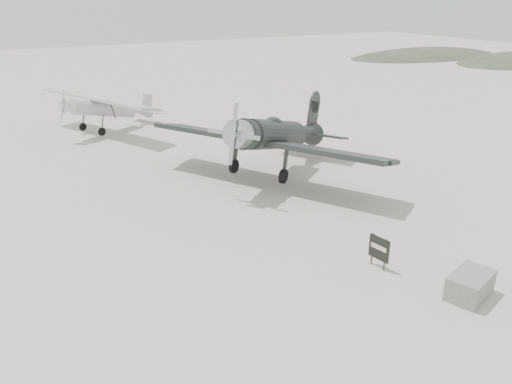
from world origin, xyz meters
TOP-DOWN VIEW (x-y plane):
  - ground at (0.00, 0.00)m, footprint 160.00×160.00m
  - hill_northeast at (50.00, 40.00)m, footprint 32.00×16.00m
  - lowwing_monoplane at (2.87, 5.63)m, footprint 10.15×12.15m
  - highwing_monoplane at (-2.80, 18.83)m, footprint 7.79×10.20m
  - equipment_block at (2.34, -7.09)m, footprint 1.84×1.44m
  - sign_board at (1.01, -4.30)m, footprint 0.19×0.85m

SIDE VIEW (x-z plane):
  - ground at x=0.00m, z-range 0.00..0.00m
  - hill_northeast at x=50.00m, z-range -2.60..2.60m
  - equipment_block at x=2.34m, z-range 0.00..0.81m
  - sign_board at x=1.01m, z-range 0.12..1.35m
  - highwing_monoplane at x=-2.80m, z-range 0.37..3.35m
  - lowwing_monoplane at x=2.87m, z-range 0.12..4.26m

